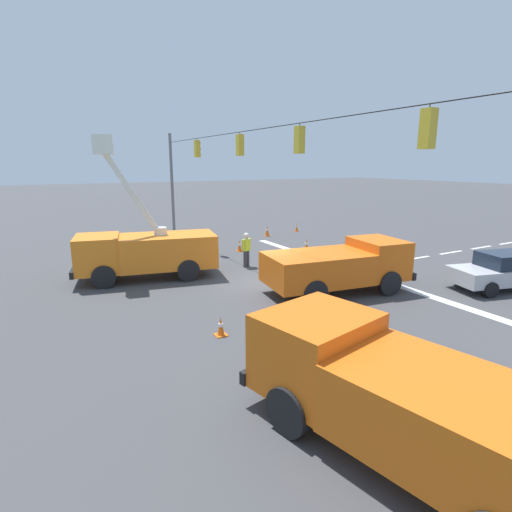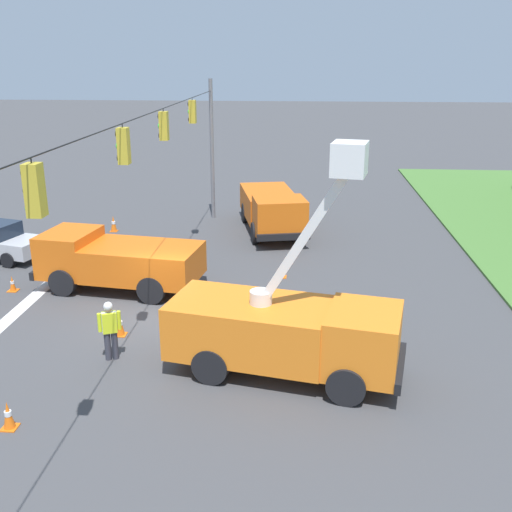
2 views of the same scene
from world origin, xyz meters
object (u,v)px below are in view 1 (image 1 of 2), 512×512
(utility_truck_support_near, at_px, (408,399))
(traffic_cone_foreground_left, at_px, (267,231))
(sedan_silver, at_px, (503,271))
(traffic_cone_near_bucket, at_px, (297,227))
(traffic_cone_lane_edge_a, at_px, (392,270))
(traffic_cone_lane_edge_b, at_px, (221,327))
(utility_truck_bucket_lift, at_px, (146,249))
(traffic_cone_mid_right, at_px, (239,246))
(road_worker, at_px, (246,248))
(traffic_cone_mid_left, at_px, (306,245))
(utility_truck_support_far, at_px, (340,265))
(traffic_cone_foreground_right, at_px, (265,266))

(utility_truck_support_near, distance_m, traffic_cone_foreground_left, 22.68)
(sedan_silver, distance_m, traffic_cone_foreground_left, 15.85)
(sedan_silver, height_order, traffic_cone_foreground_left, sedan_silver)
(sedan_silver, distance_m, traffic_cone_near_bucket, 16.44)
(traffic_cone_lane_edge_a, distance_m, traffic_cone_lane_edge_b, 10.13)
(utility_truck_bucket_lift, distance_m, traffic_cone_mid_right, 7.13)
(utility_truck_bucket_lift, distance_m, utility_truck_support_near, 13.95)
(utility_truck_support_near, distance_m, road_worker, 14.03)
(traffic_cone_mid_left, bearing_deg, utility_truck_bucket_lift, 97.28)
(utility_truck_support_near, xyz_separation_m, traffic_cone_foreground_left, (20.64, -9.37, -0.78))
(traffic_cone_mid_left, bearing_deg, utility_truck_support_near, 149.55)
(utility_truck_bucket_lift, xyz_separation_m, traffic_cone_near_bucket, (7.46, -13.59, -1.07))
(utility_truck_support_near, bearing_deg, utility_truck_support_far, -33.69)
(traffic_cone_mid_left, bearing_deg, traffic_cone_mid_right, 64.04)
(road_worker, height_order, traffic_cone_mid_left, road_worker)
(traffic_cone_foreground_right, relative_size, traffic_cone_lane_edge_b, 1.21)
(traffic_cone_mid_right, xyz_separation_m, traffic_cone_lane_edge_b, (-10.56, 5.98, -0.06))
(traffic_cone_foreground_left, relative_size, traffic_cone_lane_edge_b, 1.33)
(sedan_silver, bearing_deg, utility_truck_bucket_lift, 54.88)
(road_worker, height_order, traffic_cone_foreground_right, road_worker)
(utility_truck_support_near, xyz_separation_m, traffic_cone_near_bucket, (21.36, -12.49, -0.88))
(utility_truck_support_far, distance_m, traffic_cone_foreground_left, 13.27)
(utility_truck_support_near, xyz_separation_m, traffic_cone_mid_right, (16.97, -5.25, -0.83))
(utility_truck_support_far, bearing_deg, sedan_silver, -116.01)
(traffic_cone_mid_right, bearing_deg, utility_truck_bucket_lift, 115.80)
(traffic_cone_mid_left, height_order, traffic_cone_lane_edge_b, traffic_cone_mid_left)
(traffic_cone_near_bucket, bearing_deg, traffic_cone_lane_edge_a, 165.31)
(road_worker, distance_m, traffic_cone_lane_edge_a, 7.19)
(traffic_cone_foreground_left, height_order, traffic_cone_near_bucket, traffic_cone_foreground_left)
(traffic_cone_lane_edge_a, bearing_deg, utility_truck_support_near, 133.34)
(traffic_cone_foreground_right, height_order, traffic_cone_near_bucket, traffic_cone_foreground_right)
(sedan_silver, relative_size, traffic_cone_foreground_right, 6.33)
(traffic_cone_foreground_right, relative_size, traffic_cone_mid_right, 1.04)
(road_worker, distance_m, traffic_cone_foreground_left, 9.04)
(traffic_cone_mid_left, distance_m, traffic_cone_lane_edge_b, 13.05)
(utility_truck_bucket_lift, relative_size, traffic_cone_foreground_left, 8.31)
(traffic_cone_mid_left, relative_size, traffic_cone_lane_edge_b, 1.23)
(road_worker, relative_size, traffic_cone_mid_right, 2.53)
(utility_truck_bucket_lift, height_order, road_worker, utility_truck_bucket_lift)
(utility_truck_bucket_lift, height_order, traffic_cone_foreground_left, utility_truck_bucket_lift)
(traffic_cone_lane_edge_a, bearing_deg, traffic_cone_mid_right, 25.08)
(utility_truck_support_far, xyz_separation_m, traffic_cone_mid_left, (7.17, -3.58, -0.76))
(sedan_silver, xyz_separation_m, traffic_cone_mid_left, (10.23, 2.70, -0.42))
(sedan_silver, relative_size, traffic_cone_lane_edge_b, 7.65)
(utility_truck_support_far, distance_m, traffic_cone_foreground_right, 4.20)
(utility_truck_bucket_lift, bearing_deg, utility_truck_support_near, -175.46)
(traffic_cone_mid_right, distance_m, traffic_cone_near_bucket, 8.47)
(utility_truck_bucket_lift, distance_m, traffic_cone_lane_edge_a, 11.58)
(utility_truck_support_far, height_order, traffic_cone_lane_edge_b, utility_truck_support_far)
(traffic_cone_mid_left, height_order, traffic_cone_near_bucket, traffic_cone_mid_left)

